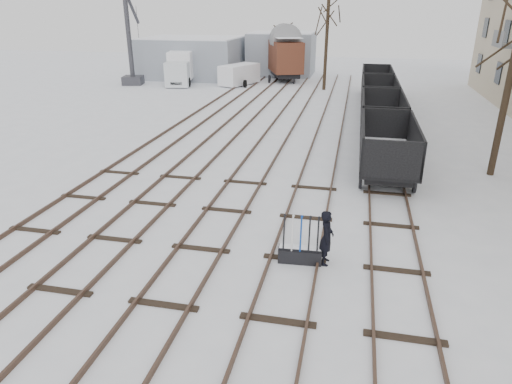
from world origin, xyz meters
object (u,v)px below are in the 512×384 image
crane (132,59)px  ground_frame (300,254)px  box_van_wagon (285,55)px  lorry (181,67)px  worker (327,238)px  freight_wagon_a (387,155)px  panel_van (239,74)px

crane → ground_frame: bearing=-68.8°
ground_frame → box_van_wagon: 36.03m
box_van_wagon → lorry: 10.48m
ground_frame → box_van_wagon: bearing=96.4°
worker → box_van_wagon: 36.03m
crane → worker: bearing=-67.8°
lorry → crane: size_ratio=0.76×
ground_frame → freight_wagon_a: 8.93m
lorry → crane: (-4.40, -1.53, 0.84)m
ground_frame → box_van_wagon: box_van_wagon is taller
box_van_wagon → crane: size_ratio=0.69×
freight_wagon_a → lorry: (-18.60, 23.09, 0.65)m
ground_frame → crane: 36.21m
lorry → panel_van: size_ratio=1.47×
lorry → crane: crane is taller
lorry → crane: 4.73m
lorry → ground_frame: bearing=-74.8°
freight_wagon_a → ground_frame: bearing=-108.5°
worker → freight_wagon_a: size_ratio=0.29×
box_van_wagon → crane: (-14.08, -5.44, -0.10)m
worker → panel_van: bearing=18.8°
freight_wagon_a → box_van_wagon: size_ratio=0.94×
freight_wagon_a → panel_van: (-12.79, 23.37, 0.07)m
ground_frame → panel_van: panel_van is taller
lorry → panel_van: 5.85m
lorry → worker: bearing=-73.7°
worker → freight_wagon_a: bearing=-13.9°
panel_van → crane: crane is taller
ground_frame → lorry: 35.28m
worker → ground_frame: bearing=97.7°
freight_wagon_a → box_van_wagon: 28.48m
lorry → crane: bearing=-172.2°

